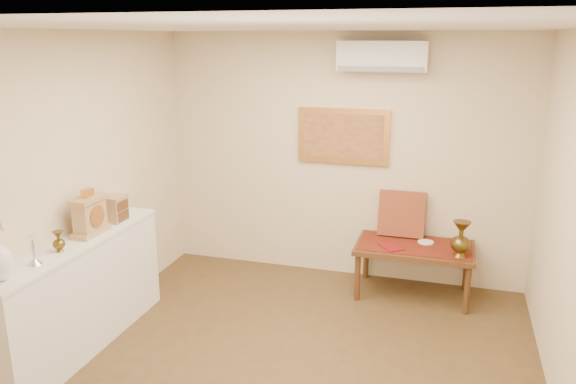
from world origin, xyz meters
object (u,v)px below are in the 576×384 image
at_px(brass_urn_tall, 461,235).
at_px(display_ledge, 81,295).
at_px(wooden_chest, 116,209).
at_px(mantel_clock, 90,215).
at_px(low_table, 414,252).

distance_m(brass_urn_tall, display_ledge, 3.56).
relative_size(brass_urn_tall, wooden_chest, 1.78).
bearing_deg(wooden_chest, mantel_clock, -90.48).
height_order(mantel_clock, low_table, mantel_clock).
relative_size(display_ledge, mantel_clock, 4.93).
distance_m(brass_urn_tall, wooden_chest, 3.30).
xyz_separation_m(wooden_chest, low_table, (2.65, 1.30, -0.62)).
bearing_deg(low_table, brass_urn_tall, -23.03).
xyz_separation_m(mantel_clock, wooden_chest, (0.00, 0.38, -0.05)).
height_order(display_ledge, mantel_clock, mantel_clock).
xyz_separation_m(brass_urn_tall, wooden_chest, (-3.09, -1.11, 0.33)).
xyz_separation_m(display_ledge, wooden_chest, (0.03, 0.58, 0.61)).
xyz_separation_m(mantel_clock, low_table, (2.65, 1.68, -0.67)).
height_order(wooden_chest, low_table, wooden_chest).
bearing_deg(low_table, mantel_clock, -147.61).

